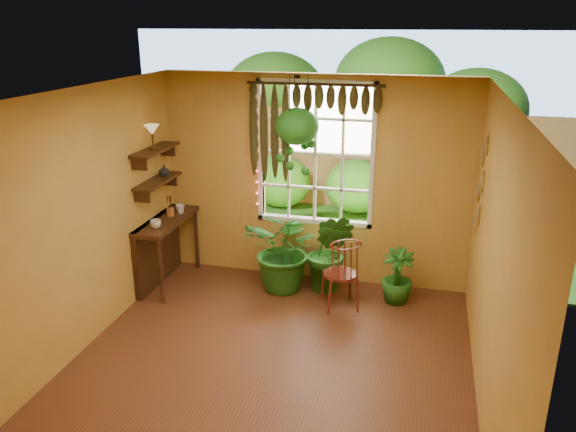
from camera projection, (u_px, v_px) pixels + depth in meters
name	position (u px, v px, depth m)	size (l,w,h in m)	color
floor	(267.00, 370.00, 5.61)	(4.50, 4.50, 0.00)	brown
ceiling	(263.00, 97.00, 4.71)	(4.50, 4.50, 0.00)	silver
wall_back	(314.00, 181.00, 7.22)	(4.00, 4.00, 0.00)	gold
wall_left	(74.00, 227.00, 5.62)	(4.50, 4.50, 0.00)	gold
wall_right	(494.00, 267.00, 4.70)	(4.50, 4.50, 0.00)	gold
window	(315.00, 154.00, 7.13)	(1.52, 0.10, 1.86)	white
valance_vine	(307.00, 109.00, 6.85)	(1.70, 0.12, 1.10)	#3B2410
string_lights	(256.00, 148.00, 7.21)	(0.03, 0.03, 1.54)	#FF2633
wall_plates	(480.00, 186.00, 6.28)	(0.04, 0.32, 1.10)	beige
counter_ledge	(160.00, 243.00, 7.33)	(0.40, 1.20, 0.90)	#3B2410
shelf_lower	(158.00, 181.00, 7.04)	(0.25, 0.90, 0.04)	#3B2410
shelf_upper	(155.00, 150.00, 6.91)	(0.25, 0.90, 0.04)	#3B2410
backyard	(371.00, 125.00, 11.42)	(14.00, 10.00, 12.00)	#235A19
windsor_chair	(341.00, 284.00, 6.74)	(0.54, 0.55, 1.09)	maroon
potted_plant_left	(286.00, 250.00, 7.12)	(1.00, 0.87, 1.11)	#194D14
potted_plant_mid	(330.00, 252.00, 7.09)	(0.59, 0.47, 1.07)	#194D14
potted_plant_right	(397.00, 276.00, 6.87)	(0.39, 0.39, 0.69)	#194D14
hanging_basket	(297.00, 132.00, 6.83)	(0.53, 0.53, 1.20)	black
cup_a	(155.00, 224.00, 6.86)	(0.13, 0.13, 0.10)	silver
cup_b	(180.00, 209.00, 7.39)	(0.12, 0.12, 0.11)	beige
brush_jar	(170.00, 206.00, 7.25)	(0.10, 0.10, 0.35)	#97562C
shelf_vase	(164.00, 170.00, 7.17)	(0.14, 0.14, 0.15)	#B2AD99
tiffany_lamp	(152.00, 131.00, 6.75)	(0.18, 0.18, 0.30)	brown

